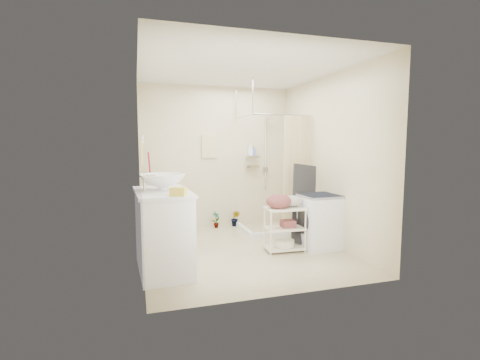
# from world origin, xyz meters

# --- Properties ---
(floor) EXTENTS (3.20, 3.20, 0.00)m
(floor) POSITION_xyz_m (0.00, 0.00, 0.00)
(floor) COLOR #BEB38F
(floor) RESTS_ON ground
(ceiling) EXTENTS (2.80, 3.20, 0.04)m
(ceiling) POSITION_xyz_m (0.00, 0.00, 2.60)
(ceiling) COLOR silver
(ceiling) RESTS_ON ground
(wall_back) EXTENTS (2.80, 0.04, 2.60)m
(wall_back) POSITION_xyz_m (0.00, 1.60, 1.30)
(wall_back) COLOR beige
(wall_back) RESTS_ON ground
(wall_front) EXTENTS (2.80, 0.04, 2.60)m
(wall_front) POSITION_xyz_m (0.00, -1.60, 1.30)
(wall_front) COLOR beige
(wall_front) RESTS_ON ground
(wall_left) EXTENTS (0.04, 3.20, 2.60)m
(wall_left) POSITION_xyz_m (-1.40, 0.00, 1.30)
(wall_left) COLOR beige
(wall_left) RESTS_ON ground
(wall_right) EXTENTS (0.04, 3.20, 2.60)m
(wall_right) POSITION_xyz_m (1.40, 0.00, 1.30)
(wall_right) COLOR beige
(wall_right) RESTS_ON ground
(vanity) EXTENTS (0.69, 1.16, 0.99)m
(vanity) POSITION_xyz_m (-1.16, -0.51, 0.49)
(vanity) COLOR white
(vanity) RESTS_ON ground
(sink) EXTENTS (0.62, 0.62, 0.19)m
(sink) POSITION_xyz_m (-1.14, -0.41, 1.08)
(sink) COLOR white
(sink) RESTS_ON vanity
(counter_basket) EXTENTS (0.20, 0.18, 0.09)m
(counter_basket) POSITION_xyz_m (-1.02, -0.97, 1.03)
(counter_basket) COLOR yellow
(counter_basket) RESTS_ON vanity
(floor_basket) EXTENTS (0.27, 0.22, 0.14)m
(floor_basket) POSITION_xyz_m (-1.09, -0.94, 0.07)
(floor_basket) COLOR gold
(floor_basket) RESTS_ON ground
(toilet) EXTENTS (0.75, 0.46, 0.75)m
(toilet) POSITION_xyz_m (-1.04, 0.40, 0.37)
(toilet) COLOR white
(toilet) RESTS_ON ground
(mop) EXTENTS (0.17, 0.17, 1.40)m
(mop) POSITION_xyz_m (-1.25, 1.49, 0.70)
(mop) COLOR maroon
(mop) RESTS_ON ground
(potted_plant_a) EXTENTS (0.19, 0.18, 0.31)m
(potted_plant_a) POSITION_xyz_m (-0.07, 1.42, 0.15)
(potted_plant_a) COLOR brown
(potted_plant_a) RESTS_ON ground
(potted_plant_b) EXTENTS (0.21, 0.20, 0.30)m
(potted_plant_b) POSITION_xyz_m (0.31, 1.44, 0.15)
(potted_plant_b) COLOR brown
(potted_plant_b) RESTS_ON ground
(hanging_towel) EXTENTS (0.28, 0.03, 0.42)m
(hanging_towel) POSITION_xyz_m (-0.15, 1.58, 1.50)
(hanging_towel) COLOR beige
(hanging_towel) RESTS_ON wall_back
(towel_ring) EXTENTS (0.04, 0.22, 0.34)m
(towel_ring) POSITION_xyz_m (-1.38, -0.20, 1.47)
(towel_ring) COLOR #F0E58C
(towel_ring) RESTS_ON wall_left
(tp_holder) EXTENTS (0.08, 0.12, 0.14)m
(tp_holder) POSITION_xyz_m (-1.36, 0.05, 0.72)
(tp_holder) COLOR white
(tp_holder) RESTS_ON wall_left
(shower) EXTENTS (1.10, 1.10, 2.10)m
(shower) POSITION_xyz_m (0.85, 1.05, 1.05)
(shower) COLOR silver
(shower) RESTS_ON ground
(shampoo_bottle_a) EXTENTS (0.13, 0.13, 0.27)m
(shampoo_bottle_a) POSITION_xyz_m (0.64, 1.52, 1.45)
(shampoo_bottle_a) COLOR silver
(shampoo_bottle_a) RESTS_ON shower
(shampoo_bottle_b) EXTENTS (0.10, 0.11, 0.19)m
(shampoo_bottle_b) POSITION_xyz_m (0.69, 1.53, 1.41)
(shampoo_bottle_b) COLOR #47609F
(shampoo_bottle_b) RESTS_ON shower
(washing_machine) EXTENTS (0.56, 0.58, 0.80)m
(washing_machine) POSITION_xyz_m (1.14, -0.21, 0.40)
(washing_machine) COLOR silver
(washing_machine) RESTS_ON ground
(laundry_rack) EXTENTS (0.57, 0.35, 0.77)m
(laundry_rack) POSITION_xyz_m (0.58, -0.23, 0.38)
(laundry_rack) COLOR beige
(laundry_rack) RESTS_ON ground
(ironing_board) EXTENTS (0.37, 0.14, 1.28)m
(ironing_board) POSITION_xyz_m (0.98, -0.02, 0.64)
(ironing_board) COLOR black
(ironing_board) RESTS_ON ground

